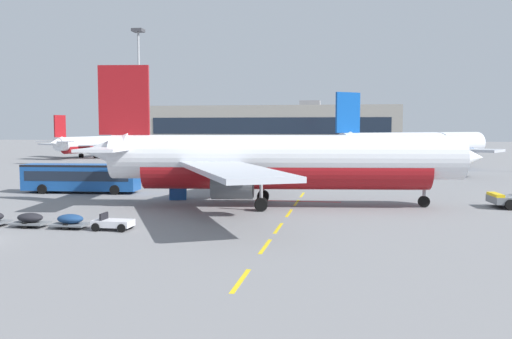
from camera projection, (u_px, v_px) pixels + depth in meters
name	position (u px, v px, depth m)	size (l,w,h in m)	color
ground	(498.00, 185.00, 65.46)	(400.00, 400.00, 0.00)	slate
apron_paint_markings	(310.00, 184.00, 66.37)	(8.00, 95.66, 0.01)	yellow
airliner_foreground	(279.00, 161.00, 47.85)	(34.81, 34.36, 12.20)	white
airliner_far_center	(91.00, 144.00, 124.92)	(25.96, 26.47, 9.31)	white
airliner_far_right	(412.00, 146.00, 87.09)	(29.81, 27.44, 11.86)	silver
apron_shuttle_bus	(81.00, 176.00, 57.97)	(12.19, 3.66, 3.00)	#194C99
catering_truck	(173.00, 169.00, 68.88)	(7.37, 3.96, 3.14)	black
baggage_train	(50.00, 220.00, 37.96)	(11.61, 1.66, 1.14)	silver
uld_cargo_container	(178.00, 191.00, 52.91)	(1.96, 1.93, 1.60)	#194C9E
apron_light_mast_near	(139.00, 81.00, 91.91)	(1.80, 1.80, 22.98)	slate
terminal_satellite	(273.00, 128.00, 168.08)	(74.51, 20.87, 14.65)	#9E998E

